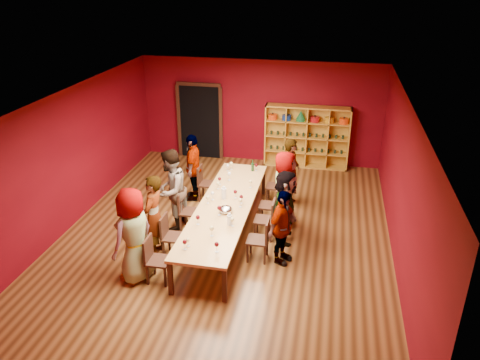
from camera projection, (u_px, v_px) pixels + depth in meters
name	position (u px, v px, depth m)	size (l,w,h in m)	color
room_shell	(225.00, 172.00, 9.59)	(7.10, 9.10, 3.04)	#502E15
tasting_table	(225.00, 207.00, 9.92)	(1.10, 4.50, 0.75)	tan
doorway	(200.00, 121.00, 14.03)	(1.40, 0.17, 2.30)	black
shelving_unit	(307.00, 134.00, 13.40)	(2.40, 0.40, 1.80)	gold
chair_person_left_0	(154.00, 257.00, 8.55)	(0.42, 0.42, 0.89)	black
person_left_0	(133.00, 235.00, 8.44)	(0.90, 0.49, 1.83)	#161A3D
chair_person_left_1	(170.00, 234.00, 9.30)	(0.42, 0.42, 0.89)	black
person_left_1	(154.00, 216.00, 9.21)	(0.63, 0.46, 1.72)	#15193C
chair_person_left_2	(186.00, 209.00, 10.27)	(0.42, 0.42, 0.89)	black
person_left_2	(171.00, 190.00, 10.15)	(0.89, 0.49, 1.84)	beige
chair_person_left_4	(204.00, 181.00, 11.59)	(0.42, 0.42, 0.89)	black
person_left_4	(193.00, 167.00, 11.50)	(0.99, 0.45, 1.69)	#151C3B
chair_person_right_1	(262.00, 238.00, 9.17)	(0.42, 0.42, 0.89)	black
person_right_1	(282.00, 228.00, 8.99)	(0.90, 0.41, 1.54)	#5473AE
chair_person_right_2	(268.00, 218.00, 9.91)	(0.42, 0.42, 0.89)	black
person_right_2	(285.00, 206.00, 9.72)	(1.49, 0.43, 1.60)	silver
chair_person_right_3	(272.00, 203.00, 10.51)	(0.42, 0.42, 0.89)	black
person_right_3	(284.00, 189.00, 10.31)	(0.85, 0.47, 1.74)	#5E8CC1
chair_person_right_4	(278.00, 184.00, 11.44)	(0.42, 0.42, 0.89)	black
person_right_4	(291.00, 172.00, 11.24)	(0.62, 0.45, 1.69)	beige
wine_glass_0	(212.00, 229.00, 8.67)	(0.09, 0.09, 0.22)	white
wine_glass_1	(198.00, 218.00, 9.07)	(0.08, 0.08, 0.21)	white
wine_glass_2	(208.00, 198.00, 9.90)	(0.07, 0.07, 0.18)	white
wine_glass_3	(240.00, 201.00, 9.73)	(0.08, 0.08, 0.21)	white
wine_glass_4	(228.00, 166.00, 11.48)	(0.07, 0.07, 0.18)	white
wine_glass_5	(231.00, 164.00, 11.55)	(0.08, 0.08, 0.21)	white
wine_glass_6	(235.00, 192.00, 10.12)	(0.08, 0.08, 0.20)	white
wine_glass_7	(217.00, 245.00, 8.19)	(0.08, 0.08, 0.21)	white
wine_glass_8	(229.00, 174.00, 10.96)	(0.09, 0.09, 0.22)	white
wine_glass_9	(241.00, 197.00, 9.90)	(0.08, 0.08, 0.20)	white
wine_glass_10	(232.00, 220.00, 9.02)	(0.08, 0.08, 0.19)	white
wine_glass_11	(185.00, 242.00, 8.26)	(0.08, 0.08, 0.20)	white
wine_glass_12	(219.00, 208.00, 9.41)	(0.09, 0.09, 0.21)	white
wine_glass_13	(212.00, 194.00, 10.05)	(0.08, 0.08, 0.20)	white
wine_glass_14	(251.00, 182.00, 10.61)	(0.08, 0.08, 0.19)	white
wine_glass_15	(218.00, 184.00, 10.55)	(0.07, 0.07, 0.18)	white
wine_glass_16	(188.00, 240.00, 8.36)	(0.07, 0.07, 0.18)	white
wine_glass_17	(256.00, 166.00, 11.50)	(0.08, 0.08, 0.19)	white
wine_glass_18	(220.00, 179.00, 10.76)	(0.08, 0.08, 0.19)	white
spittoon_bowl	(226.00, 210.00, 9.56)	(0.29, 0.29, 0.16)	silver
carafe_a	(224.00, 193.00, 10.11)	(0.12, 0.12, 0.29)	white
carafe_b	(229.00, 220.00, 9.08)	(0.10, 0.10, 0.25)	white
wine_bottle	(253.00, 167.00, 11.50)	(0.08, 0.08, 0.29)	#123418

